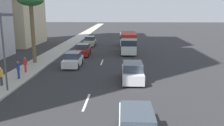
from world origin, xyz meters
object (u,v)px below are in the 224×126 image
(van_seventh, at_px, (125,39))
(palm_tree, at_px, (31,4))
(car_second, at_px, (136,124))
(car_sixth, at_px, (90,41))
(street_lamp, at_px, (5,43))
(car_fifth, at_px, (83,50))
(pedestrian_near_lamp, at_px, (25,64))
(pedestrian_by_tree, at_px, (1,76))
(minibus_third, at_px, (128,42))
(pedestrian_mid_block, at_px, (18,69))
(car_lead, at_px, (73,60))
(car_fourth, at_px, (133,72))

(van_seventh, bearing_deg, palm_tree, 144.73)
(car_second, xyz_separation_m, van_seventh, (32.21, 0.08, 0.55))
(car_sixth, height_order, street_lamp, street_lamp)
(car_sixth, relative_size, palm_tree, 0.55)
(car_fifth, height_order, pedestrian_near_lamp, pedestrian_near_lamp)
(pedestrian_by_tree, bearing_deg, minibus_third, -113.18)
(palm_tree, bearing_deg, pedestrian_by_tree, -177.28)
(car_sixth, xyz_separation_m, pedestrian_near_lamp, (-19.74, 3.93, 0.19))
(pedestrian_near_lamp, bearing_deg, car_fifth, 32.06)
(pedestrian_mid_block, bearing_deg, palm_tree, -26.12)
(car_sixth, relative_size, pedestrian_mid_block, 2.65)
(van_seventh, distance_m, pedestrian_by_tree, 26.69)
(pedestrian_mid_block, bearing_deg, car_lead, -68.22)
(street_lamp, bearing_deg, car_second, -124.46)
(car_second, bearing_deg, pedestrian_by_tree, 54.13)
(car_lead, xyz_separation_m, minibus_third, (9.02, -6.48, 0.89))
(van_seventh, xyz_separation_m, pedestrian_by_tree, (-24.50, 10.59, -0.30))
(pedestrian_near_lamp, xyz_separation_m, pedestrian_mid_block, (-2.32, -0.30, 0.05))
(car_lead, relative_size, van_seventh, 0.88)
(car_second, relative_size, car_fifth, 1.11)
(car_fourth, distance_m, van_seventh, 22.20)
(minibus_third, bearing_deg, pedestrian_by_tree, 147.00)
(car_lead, bearing_deg, car_fourth, 50.02)
(car_lead, bearing_deg, car_second, 22.01)
(minibus_third, xyz_separation_m, car_sixth, (7.31, 6.67, -0.85))
(car_fifth, bearing_deg, pedestrian_near_lamp, -22.24)
(car_second, distance_m, car_sixth, 32.45)
(van_seventh, bearing_deg, pedestrian_near_lamp, 152.93)
(car_fifth, bearing_deg, van_seventh, 148.39)
(minibus_third, bearing_deg, pedestrian_near_lamp, 139.55)
(minibus_third, relative_size, car_fifth, 1.54)
(van_seventh, distance_m, street_lamp, 27.49)
(minibus_third, distance_m, pedestrian_near_lamp, 16.35)
(pedestrian_near_lamp, height_order, pedestrian_mid_block, pedestrian_mid_block)
(minibus_third, xyz_separation_m, pedestrian_near_lamp, (-12.43, 10.60, -0.66))
(minibus_third, xyz_separation_m, street_lamp, (-17.98, 9.71, 2.22))
(minibus_third, bearing_deg, car_fifth, 109.33)
(car_fifth, height_order, car_sixth, car_sixth)
(car_second, height_order, car_fifth, car_fifth)
(car_second, distance_m, car_fifth, 23.08)
(car_sixth, distance_m, pedestrian_by_tree, 24.45)
(car_fifth, distance_m, van_seventh, 11.73)
(car_lead, height_order, pedestrian_by_tree, pedestrian_by_tree)
(car_sixth, bearing_deg, pedestrian_near_lamp, -11.25)
(pedestrian_by_tree, bearing_deg, pedestrian_mid_block, -96.36)
(car_fourth, xyz_separation_m, pedestrian_near_lamp, (2.03, 10.62, 0.18))
(car_lead, relative_size, car_fifth, 1.00)
(street_lamp, bearing_deg, car_lead, -19.84)
(pedestrian_by_tree, height_order, palm_tree, palm_tree)
(car_sixth, bearing_deg, car_lead, 0.69)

